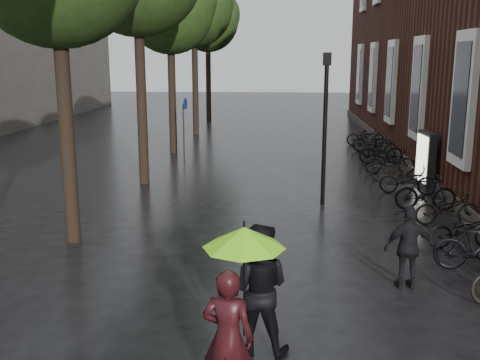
# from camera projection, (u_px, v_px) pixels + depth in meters

# --- Properties ---
(person_burgundy) EXTENTS (0.69, 0.52, 1.73)m
(person_burgundy) POSITION_uv_depth(u_px,v_px,m) (228.00, 338.00, 6.65)
(person_burgundy) COLOR black
(person_burgundy) RESTS_ON ground
(person_black) EXTENTS (1.01, 0.83, 1.89)m
(person_black) POSITION_uv_depth(u_px,v_px,m) (258.00, 288.00, 7.88)
(person_black) COLOR black
(person_black) RESTS_ON ground
(lime_umbrella) EXTENTS (1.07, 1.07, 1.58)m
(lime_umbrella) POSITION_uv_depth(u_px,v_px,m) (244.00, 237.00, 7.07)
(lime_umbrella) COLOR black
(lime_umbrella) RESTS_ON ground
(pedestrian_walking) EXTENTS (0.94, 0.50, 1.53)m
(pedestrian_walking) POSITION_uv_depth(u_px,v_px,m) (409.00, 247.00, 10.09)
(pedestrian_walking) COLOR black
(pedestrian_walking) RESTS_ON ground
(parked_bicycles) EXTENTS (2.04, 17.78, 1.03)m
(parked_bicycles) POSITION_uv_depth(u_px,v_px,m) (404.00, 173.00, 17.87)
(parked_bicycles) COLOR black
(parked_bicycles) RESTS_ON ground
(ad_lightbox) EXTENTS (0.28, 1.19, 1.80)m
(ad_lightbox) POSITION_uv_depth(u_px,v_px,m) (426.00, 160.00, 17.80)
(ad_lightbox) COLOR black
(ad_lightbox) RESTS_ON ground
(lamp_post) EXTENTS (0.22, 0.22, 4.22)m
(lamp_post) POSITION_uv_depth(u_px,v_px,m) (325.00, 114.00, 15.39)
(lamp_post) COLOR black
(lamp_post) RESTS_ON ground
(cycle_sign) EXTENTS (0.13, 0.45, 2.49)m
(cycle_sign) POSITION_uv_depth(u_px,v_px,m) (184.00, 119.00, 22.46)
(cycle_sign) COLOR #262628
(cycle_sign) RESTS_ON ground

